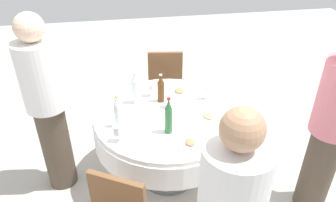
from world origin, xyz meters
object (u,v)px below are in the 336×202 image
object	(u,v)px
bottle_green_rear	(169,117)
chair_far	(165,76)
dining_table	(168,127)
bottle_clear_west	(135,89)
wine_glass_rear	(150,87)
plate_right	(190,144)
bottle_brown_front	(161,89)
bottle_clear_north	(117,112)
plate_left	(179,92)
plate_south	(154,119)
wine_glass_east	(206,90)
person_front	(332,126)
person_west	(47,105)
wine_glass_far	(170,97)
plate_inner	(209,117)
wine_glass_mid	(118,131)

from	to	relation	value
bottle_green_rear	chair_far	xyz separation A→B (m)	(1.40, -0.20, -0.37)
dining_table	bottle_clear_west	world-z (taller)	bottle_clear_west
wine_glass_rear	plate_right	world-z (taller)	wine_glass_rear
dining_table	bottle_brown_front	distance (m)	0.35
bottle_clear_north	plate_left	size ratio (longest dim) A/B	1.28
wine_glass_rear	plate_south	distance (m)	0.41
bottle_green_rear	wine_glass_rear	bearing A→B (deg)	7.17
wine_glass_east	plate_left	bearing A→B (deg)	54.66
plate_right	person_front	xyz separation A→B (m)	(-0.11, -1.10, 0.11)
bottle_clear_north	plate_right	bearing A→B (deg)	-122.52
dining_table	bottle_clear_west	bearing A→B (deg)	48.70
bottle_brown_front	person_front	bearing A→B (deg)	-122.47
bottle_brown_front	wine_glass_rear	bearing A→B (deg)	38.09
person_west	wine_glass_far	bearing A→B (deg)	-84.40
person_front	chair_far	size ratio (longest dim) A/B	1.88
plate_right	person_west	bearing A→B (deg)	63.61
wine_glass_far	person_west	world-z (taller)	person_west
bottle_clear_west	plate_south	size ratio (longest dim) A/B	1.34
plate_south	plate_inner	size ratio (longest dim) A/B	0.97
wine_glass_mid	wine_glass_east	bearing A→B (deg)	-59.61
dining_table	wine_glass_far	size ratio (longest dim) A/B	9.05
dining_table	plate_left	bearing A→B (deg)	-26.99
dining_table	plate_left	distance (m)	0.41
wine_glass_rear	plate_inner	world-z (taller)	wine_glass_rear
wine_glass_rear	wine_glass_east	world-z (taller)	wine_glass_east
wine_glass_mid	plate_right	bearing A→B (deg)	-104.76
person_west	chair_far	xyz separation A→B (m)	(1.03, -1.18, -0.36)
dining_table	bottle_green_rear	size ratio (longest dim) A/B	4.12
bottle_clear_west	plate_right	xyz separation A→B (m)	(-0.68, -0.36, -0.13)
bottle_green_rear	wine_glass_mid	xyz separation A→B (m)	(-0.05, 0.41, -0.05)
wine_glass_mid	bottle_clear_north	bearing A→B (deg)	-3.05
person_front	wine_glass_east	bearing A→B (deg)	-107.31
bottle_clear_north	bottle_green_rear	size ratio (longest dim) A/B	0.91
dining_table	wine_glass_east	xyz separation A→B (m)	(0.18, -0.39, 0.25)
plate_inner	chair_far	world-z (taller)	chair_far
dining_table	bottle_brown_front	xyz separation A→B (m)	(0.22, 0.03, 0.28)
bottle_brown_front	chair_far	xyz separation A→B (m)	(0.92, -0.19, -0.35)
wine_glass_east	plate_left	world-z (taller)	wine_glass_east
bottle_green_rear	person_west	world-z (taller)	person_west
wine_glass_far	chair_far	bearing A→B (deg)	-7.04
bottle_clear_west	wine_glass_east	size ratio (longest dim) A/B	2.17
wine_glass_far	bottle_clear_north	bearing A→B (deg)	114.52
bottle_clear_west	person_west	distance (m)	0.77
dining_table	plate_south	world-z (taller)	plate_south
bottle_green_rear	plate_right	xyz separation A→B (m)	(-0.19, -0.14, -0.14)
bottle_clear_west	plate_right	size ratio (longest dim) A/B	1.48
wine_glass_rear	plate_inner	bearing A→B (deg)	-135.49
bottle_clear_north	person_west	bearing A→B (deg)	69.88
plate_left	wine_glass_far	bearing A→B (deg)	149.67
plate_left	plate_right	bearing A→B (deg)	174.61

